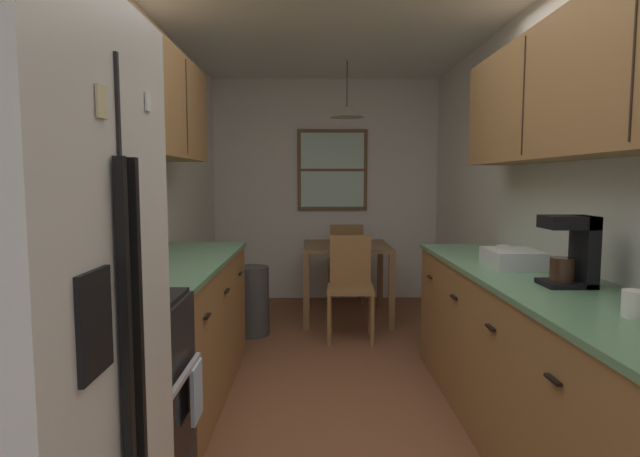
# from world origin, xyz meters

# --- Properties ---
(ground_plane) EXTENTS (12.00, 12.00, 0.00)m
(ground_plane) POSITION_xyz_m (0.00, 1.00, 0.00)
(ground_plane) COLOR brown
(wall_left) EXTENTS (0.10, 9.00, 2.55)m
(wall_left) POSITION_xyz_m (-1.35, 1.00, 1.27)
(wall_left) COLOR white
(wall_left) RESTS_ON ground
(wall_right) EXTENTS (0.10, 9.00, 2.55)m
(wall_right) POSITION_xyz_m (1.35, 1.00, 1.27)
(wall_right) COLOR white
(wall_right) RESTS_ON ground
(wall_back) EXTENTS (4.40, 0.10, 2.55)m
(wall_back) POSITION_xyz_m (0.00, 3.65, 1.27)
(wall_back) COLOR white
(wall_back) RESTS_ON ground
(stove_range) EXTENTS (0.66, 0.64, 1.10)m
(stove_range) POSITION_xyz_m (-0.99, -0.46, 0.47)
(stove_range) COLOR black
(stove_range) RESTS_ON ground
(microwave_over_range) EXTENTS (0.39, 0.59, 0.33)m
(microwave_over_range) POSITION_xyz_m (-1.11, -0.46, 1.68)
(microwave_over_range) COLOR white
(counter_left) EXTENTS (0.64, 1.84, 0.90)m
(counter_left) POSITION_xyz_m (-1.00, 0.77, 0.45)
(counter_left) COLOR olive
(counter_left) RESTS_ON ground
(upper_cabinets_left) EXTENTS (0.33, 1.92, 0.67)m
(upper_cabinets_left) POSITION_xyz_m (-1.14, 0.72, 1.87)
(upper_cabinets_left) COLOR olive
(counter_right) EXTENTS (0.64, 3.19, 0.90)m
(counter_right) POSITION_xyz_m (1.00, -0.06, 0.45)
(counter_right) COLOR olive
(counter_right) RESTS_ON ground
(upper_cabinets_right) EXTENTS (0.33, 2.87, 0.68)m
(upper_cabinets_right) POSITION_xyz_m (1.14, -0.11, 1.84)
(upper_cabinets_right) COLOR olive
(dining_table) EXTENTS (0.85, 0.89, 0.75)m
(dining_table) POSITION_xyz_m (0.19, 2.70, 0.63)
(dining_table) COLOR brown
(dining_table) RESTS_ON ground
(dining_chair_near) EXTENTS (0.42, 0.42, 0.90)m
(dining_chair_near) POSITION_xyz_m (0.18, 2.05, 0.50)
(dining_chair_near) COLOR olive
(dining_chair_near) RESTS_ON ground
(dining_chair_far) EXTENTS (0.40, 0.40, 0.90)m
(dining_chair_far) POSITION_xyz_m (0.23, 3.35, 0.50)
(dining_chair_far) COLOR olive
(dining_chair_far) RESTS_ON ground
(pendant_light) EXTENTS (0.34, 0.34, 0.54)m
(pendant_light) POSITION_xyz_m (0.19, 2.70, 2.06)
(pendant_light) COLOR black
(back_window) EXTENTS (0.81, 0.05, 0.93)m
(back_window) POSITION_xyz_m (0.08, 3.58, 1.51)
(back_window) COLOR brown
(trash_bin) EXTENTS (0.31, 0.31, 0.62)m
(trash_bin) POSITION_xyz_m (-0.70, 2.14, 0.31)
(trash_bin) COLOR #3F3F42
(trash_bin) RESTS_ON ground
(storage_canister) EXTENTS (0.11, 0.11, 0.20)m
(storage_canister) POSITION_xyz_m (-1.00, 0.07, 1.00)
(storage_canister) COLOR #D84C19
(storage_canister) RESTS_ON counter_left
(dish_towel) EXTENTS (0.02, 0.16, 0.24)m
(dish_towel) POSITION_xyz_m (-0.64, -0.30, 0.50)
(dish_towel) COLOR silver
(coffee_maker) EXTENTS (0.22, 0.18, 0.33)m
(coffee_maker) POSITION_xyz_m (1.06, -0.07, 1.07)
(coffee_maker) COLOR black
(coffee_maker) RESTS_ON counter_right
(mug_by_coffeemaker) EXTENTS (0.12, 0.08, 0.09)m
(mug_by_coffeemaker) POSITION_xyz_m (1.03, 0.73, 0.95)
(mug_by_coffeemaker) COLOR white
(mug_by_coffeemaker) RESTS_ON counter_right
(mug_spare) EXTENTS (0.12, 0.09, 0.10)m
(mug_spare) POSITION_xyz_m (1.01, -0.61, 0.95)
(mug_spare) COLOR white
(mug_spare) RESTS_ON counter_right
(dish_rack) EXTENTS (0.28, 0.34, 0.10)m
(dish_rack) POSITION_xyz_m (0.99, 0.46, 0.95)
(dish_rack) COLOR silver
(dish_rack) RESTS_ON counter_right
(table_serving_bowl) EXTENTS (0.17, 0.17, 0.06)m
(table_serving_bowl) POSITION_xyz_m (0.25, 2.78, 0.78)
(table_serving_bowl) COLOR #E0D14C
(table_serving_bowl) RESTS_ON dining_table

